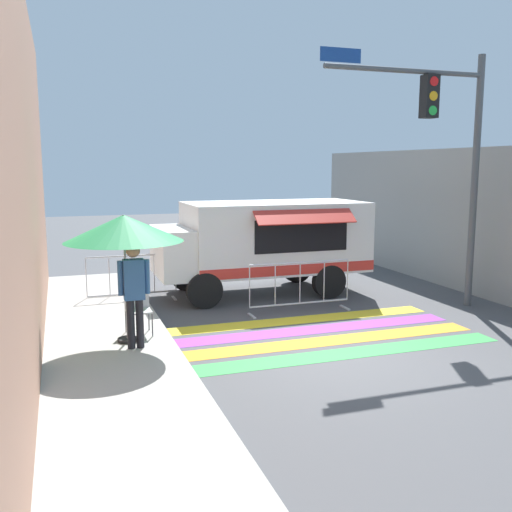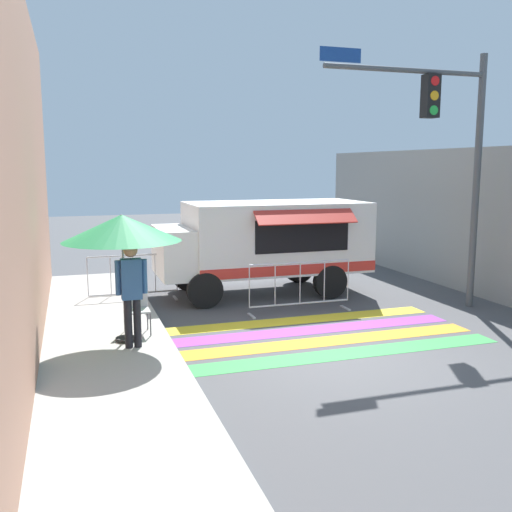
{
  "view_description": "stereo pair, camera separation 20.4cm",
  "coord_description": "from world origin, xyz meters",
  "px_view_note": "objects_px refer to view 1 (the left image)",
  "views": [
    {
      "loc": [
        -4.44,
        -8.56,
        3.24
      ],
      "look_at": [
        -0.42,
        3.09,
        1.28
      ],
      "focal_mm": 40.0,
      "sensor_mm": 36.0,
      "label": 1
    },
    {
      "loc": [
        -4.24,
        -8.63,
        3.24
      ],
      "look_at": [
        -0.42,
        3.09,
        1.28
      ],
      "focal_mm": 40.0,
      "sensor_mm": 36.0,
      "label": 2
    }
  ],
  "objects_px": {
    "barricade_side": "(132,279)",
    "vendor_person": "(134,288)",
    "food_truck": "(260,240)",
    "folding_chair": "(138,306)",
    "patio_umbrella": "(124,229)",
    "traffic_signal_pole": "(448,138)",
    "barricade_front": "(300,287)"
  },
  "relations": [
    {
      "from": "food_truck",
      "to": "traffic_signal_pole",
      "type": "distance_m",
      "value": 5.03
    },
    {
      "from": "vendor_person",
      "to": "barricade_side",
      "type": "bearing_deg",
      "value": 74.17
    },
    {
      "from": "food_truck",
      "to": "folding_chair",
      "type": "xyz_separation_m",
      "value": [
        -3.47,
        -3.09,
        -0.7
      ]
    },
    {
      "from": "folding_chair",
      "to": "barricade_front",
      "type": "distance_m",
      "value": 3.83
    },
    {
      "from": "traffic_signal_pole",
      "to": "patio_umbrella",
      "type": "xyz_separation_m",
      "value": [
        -7.13,
        -0.8,
        -1.66
      ]
    },
    {
      "from": "patio_umbrella",
      "to": "traffic_signal_pole",
      "type": "bearing_deg",
      "value": 6.37
    },
    {
      "from": "barricade_front",
      "to": "barricade_side",
      "type": "relative_size",
      "value": 1.12
    },
    {
      "from": "traffic_signal_pole",
      "to": "vendor_person",
      "type": "relative_size",
      "value": 3.15
    },
    {
      "from": "folding_chair",
      "to": "patio_umbrella",
      "type": "bearing_deg",
      "value": -115.71
    },
    {
      "from": "traffic_signal_pole",
      "to": "barricade_front",
      "type": "relative_size",
      "value": 2.37
    },
    {
      "from": "patio_umbrella",
      "to": "barricade_side",
      "type": "distance_m",
      "value": 4.06
    },
    {
      "from": "traffic_signal_pole",
      "to": "patio_umbrella",
      "type": "distance_m",
      "value": 7.37
    },
    {
      "from": "food_truck",
      "to": "folding_chair",
      "type": "height_order",
      "value": "food_truck"
    },
    {
      "from": "barricade_side",
      "to": "vendor_person",
      "type": "bearing_deg",
      "value": -96.15
    },
    {
      "from": "patio_umbrella",
      "to": "vendor_person",
      "type": "relative_size",
      "value": 1.25
    },
    {
      "from": "food_truck",
      "to": "vendor_person",
      "type": "height_order",
      "value": "food_truck"
    },
    {
      "from": "traffic_signal_pole",
      "to": "barricade_side",
      "type": "distance_m",
      "value": 7.91
    },
    {
      "from": "traffic_signal_pole",
      "to": "vendor_person",
      "type": "bearing_deg",
      "value": -170.25
    },
    {
      "from": "food_truck",
      "to": "barricade_side",
      "type": "xyz_separation_m",
      "value": [
        -3.18,
        0.14,
        -0.82
      ]
    },
    {
      "from": "patio_umbrella",
      "to": "folding_chair",
      "type": "relative_size",
      "value": 2.62
    },
    {
      "from": "food_truck",
      "to": "barricade_front",
      "type": "xyz_separation_m",
      "value": [
        0.22,
        -2.06,
        -0.81
      ]
    },
    {
      "from": "traffic_signal_pole",
      "to": "food_truck",
      "type": "bearing_deg",
      "value": 141.16
    },
    {
      "from": "traffic_signal_pole",
      "to": "barricade_front",
      "type": "xyz_separation_m",
      "value": [
        -3.2,
        0.69,
        -3.25
      ]
    },
    {
      "from": "traffic_signal_pole",
      "to": "barricade_front",
      "type": "distance_m",
      "value": 4.61
    },
    {
      "from": "traffic_signal_pole",
      "to": "barricade_side",
      "type": "relative_size",
      "value": 2.66
    },
    {
      "from": "food_truck",
      "to": "vendor_person",
      "type": "bearing_deg",
      "value": -132.42
    },
    {
      "from": "barricade_front",
      "to": "barricade_side",
      "type": "bearing_deg",
      "value": 147.11
    },
    {
      "from": "food_truck",
      "to": "barricade_side",
      "type": "relative_size",
      "value": 2.48
    },
    {
      "from": "folding_chair",
      "to": "vendor_person",
      "type": "relative_size",
      "value": 0.48
    },
    {
      "from": "folding_chair",
      "to": "vendor_person",
      "type": "distance_m",
      "value": 1.03
    },
    {
      "from": "folding_chair",
      "to": "barricade_front",
      "type": "relative_size",
      "value": 0.36
    },
    {
      "from": "food_truck",
      "to": "barricade_front",
      "type": "height_order",
      "value": "food_truck"
    }
  ]
}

